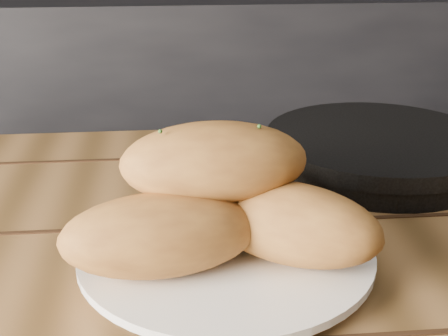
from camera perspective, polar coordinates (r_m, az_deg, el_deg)
The scene contains 4 objects.
counter at distance 1.67m, azimuth 12.16°, elevation 0.42°, with size 2.80×0.60×0.90m, color black.
plate at distance 0.59m, azimuth 0.18°, elevation -7.94°, with size 0.28×0.28×0.02m.
bread_rolls at distance 0.56m, azimuth -0.38°, elevation -3.05°, with size 0.30×0.25×0.12m.
skillet at distance 0.83m, azimuth 14.02°, elevation 1.63°, with size 0.41×0.29×0.05m.
Camera 1 is at (-0.49, 0.22, 1.06)m, focal length 50.00 mm.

